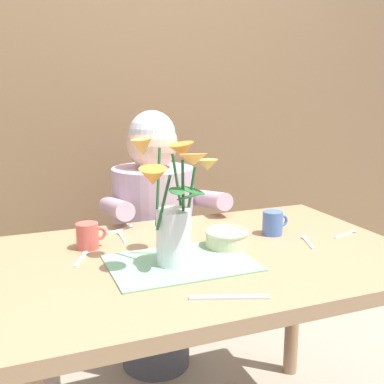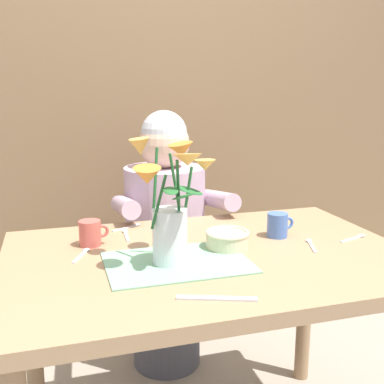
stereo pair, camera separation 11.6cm
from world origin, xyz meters
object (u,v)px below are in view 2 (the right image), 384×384
(coffee_cup, at_px, (278,225))
(ceramic_mug, at_px, (91,233))
(dinner_knife, at_px, (217,298))
(flower_vase, at_px, (170,207))
(ceramic_bowl, at_px, (227,239))
(seated_person, at_px, (166,245))

(coffee_cup, bearing_deg, ceramic_mug, 171.66)
(coffee_cup, bearing_deg, dinner_knife, -132.39)
(flower_vase, bearing_deg, ceramic_bowl, 20.11)
(flower_vase, height_order, coffee_cup, flower_vase)
(coffee_cup, bearing_deg, seated_person, 115.99)
(seated_person, relative_size, ceramic_mug, 12.20)
(flower_vase, bearing_deg, seated_person, 77.84)
(dinner_knife, bearing_deg, ceramic_bowl, 85.29)
(flower_vase, height_order, ceramic_bowl, flower_vase)
(seated_person, relative_size, ceramic_bowl, 8.35)
(flower_vase, relative_size, coffee_cup, 3.78)
(ceramic_mug, relative_size, coffee_cup, 1.00)
(flower_vase, relative_size, ceramic_mug, 3.78)
(dinner_knife, distance_m, ceramic_mug, 0.54)
(seated_person, bearing_deg, ceramic_mug, -129.15)
(ceramic_bowl, bearing_deg, coffee_cup, 17.00)
(dinner_knife, height_order, coffee_cup, coffee_cup)
(seated_person, height_order, ceramic_mug, seated_person)
(ceramic_bowl, height_order, ceramic_mug, ceramic_mug)
(flower_vase, xyz_separation_m, ceramic_mug, (-0.20, 0.22, -0.12))
(ceramic_bowl, bearing_deg, seated_person, 95.31)
(seated_person, bearing_deg, flower_vase, -103.24)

